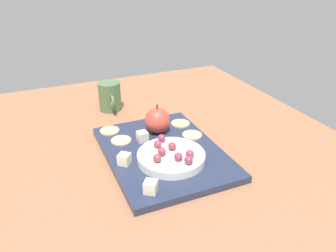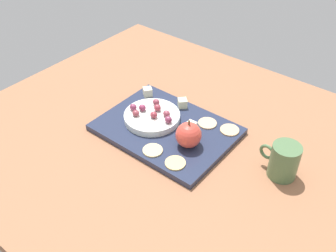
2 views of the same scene
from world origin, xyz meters
TOP-DOWN VIEW (x-y plane):
  - table at (0.00, 0.00)cm, footprint 110.40×93.88cm
  - platter at (3.31, -0.76)cm, footprint 34.51×25.59cm
  - serving_dish at (8.29, -0.84)cm, footprint 15.10×15.10cm
  - apple_whole at (-5.45, 1.42)cm, footprint 6.46×6.46cm
  - apple_stem at (-5.45, 1.42)cm, footprint 0.50×0.50cm
  - cheese_cube_0 at (-2.58, -3.70)cm, footprint 2.53×2.53cm
  - cheese_cube_1 at (5.49, -10.72)cm, footprint 3.42×3.42cm
  - cheese_cube_2 at (16.88, -8.93)cm, footprint 3.39×3.39cm
  - cracker_0 at (-7.04, 8.71)cm, footprint 4.97×4.97cm
  - cracker_1 at (-0.16, 8.65)cm, footprint 4.97×4.97cm
  - cracker_2 at (-4.45, -8.61)cm, footprint 4.97×4.97cm
  - cracker_3 at (-10.58, -9.86)cm, footprint 4.97×4.97cm
  - grape_0 at (10.16, -4.87)cm, footprint 1.97×1.78cm
  - grape_1 at (8.16, -3.02)cm, footprint 1.97×1.78cm
  - grape_2 at (4.64, -2.58)cm, footprint 1.97×1.78cm
  - grape_3 at (6.92, 0.44)cm, footprint 1.97×1.78cm
  - grape_4 at (11.19, 2.29)cm, footprint 1.97×1.78cm
  - grape_5 at (11.39, -0.54)cm, footprint 1.97×1.78cm
  - grape_6 at (2.60, -0.76)cm, footprint 1.97×1.78cm
  - grape_7 at (13.49, 0.83)cm, footprint 1.97×1.78cm
  - cup at (-27.48, -5.20)cm, footprint 9.87×6.66cm

SIDE VIEW (x-z plane):
  - table at x=0.00cm, z-range 0.00..3.07cm
  - platter at x=3.31cm, z-range 3.07..4.68cm
  - cracker_0 at x=-7.04cm, z-range 4.68..5.08cm
  - cracker_1 at x=-0.16cm, z-range 4.68..5.08cm
  - cracker_2 at x=-4.45cm, z-range 4.68..5.08cm
  - cracker_3 at x=-10.58cm, z-range 4.68..5.08cm
  - serving_dish at x=8.29cm, z-range 4.68..6.49cm
  - cheese_cube_0 at x=-2.58cm, z-range 4.68..7.10cm
  - cheese_cube_1 at x=5.49cm, z-range 4.68..7.10cm
  - cheese_cube_2 at x=16.88cm, z-range 4.68..7.10cm
  - grape_4 at x=11.19cm, z-range 6.49..8.12cm
  - grape_2 at x=4.64cm, z-range 6.49..8.19cm
  - grape_0 at x=10.16cm, z-range 6.49..8.27cm
  - grape_5 at x=11.39cm, z-range 6.49..8.28cm
  - grape_3 at x=6.92cm, z-range 6.49..8.29cm
  - cup at x=-27.48cm, z-range 3.07..11.74cm
  - grape_7 at x=13.49cm, z-range 6.49..8.34cm
  - grape_6 at x=2.60cm, z-range 6.49..8.35cm
  - grape_1 at x=8.16cm, z-range 6.49..8.35cm
  - apple_whole at x=-5.45cm, z-range 4.68..11.14cm
  - apple_stem at x=-5.45cm, z-range 11.14..12.34cm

